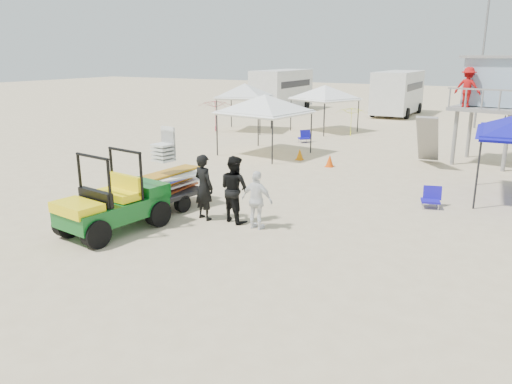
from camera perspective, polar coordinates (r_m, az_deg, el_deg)
The scene contains 19 objects.
ground at distance 10.48m, azimuth -10.56°, elevation -10.40°, with size 140.00×140.00×0.00m, color beige.
utility_cart at distance 13.46m, azimuth -16.31°, elevation -0.44°, with size 1.74×2.92×2.09m.
surf_trailer at distance 15.15m, azimuth -10.05°, elevation 1.36°, with size 1.59×2.55×2.18m.
man_left at distance 14.01m, azimuth -5.98°, elevation 0.56°, with size 0.68×0.45×1.86m, color black.
man_mid at distance 13.77m, azimuth -2.48°, elevation 0.35°, with size 0.91×0.71×1.86m, color black.
man_right at distance 13.19m, azimuth 0.12°, elevation -0.95°, with size 0.93×0.39×1.58m, color white.
lifeguard_tower at distance 23.14m, azimuth 25.28°, elevation 10.92°, with size 3.17×3.17×4.36m.
canopy_white_a at distance 23.00m, azimuth 1.00°, elevation 10.73°, with size 3.72×3.72×3.15m.
canopy_white_b at distance 30.31m, azimuth -1.30°, elevation 12.04°, with size 3.33×3.33×3.23m.
canopy_white_c at distance 30.41m, azimuth 7.91°, elevation 11.73°, with size 3.94×3.94×3.13m.
umbrella_a at distance 30.26m, azimuth -4.71°, elevation 8.69°, with size 2.07×2.11×1.89m, color red.
umbrella_b at distance 28.96m, azimuth 10.87°, elevation 7.91°, with size 1.79×1.83×1.64m, color #F0FB16.
cone_near at distance 20.90m, azimuth 8.42°, elevation 3.55°, with size 0.34×0.34×0.50m, color #E94A07.
cone_far at distance 22.12m, azimuth 5.02°, elevation 4.32°, with size 0.34×0.34×0.50m, color orange.
beach_chair_a at distance 26.64m, azimuth 5.59°, elevation 6.36°, with size 0.74×0.85×0.64m.
beach_chair_b at distance 16.11m, azimuth 19.40°, elevation -0.56°, with size 0.65×0.71×0.64m.
rv_far_left at distance 41.45m, azimuth 2.99°, elevation 11.75°, with size 2.64×6.80×3.25m.
rv_mid_left at distance 39.83m, azimuth 15.91°, elevation 11.03°, with size 2.65×6.50×3.25m.
light_pole_left at distance 34.33m, azimuth 24.40°, elevation 13.32°, with size 0.14×0.14×8.00m, color slate.
Camera 1 is at (6.13, -7.18, 4.54)m, focal length 35.00 mm.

